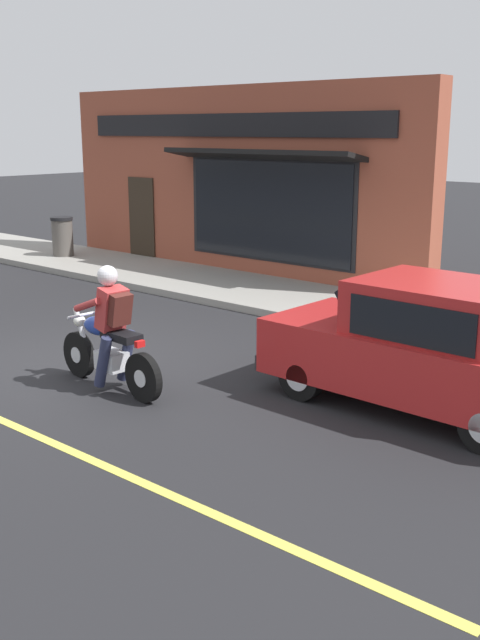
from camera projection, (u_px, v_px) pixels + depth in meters
name	position (u px, v px, depth m)	size (l,w,h in m)	color
ground_plane	(69.00, 365.00, 10.67)	(80.00, 80.00, 0.00)	black
sidewalk_curb	(182.00, 279.00, 16.43)	(2.60, 22.00, 0.14)	gray
storefront_building	(233.00, 182.00, 16.96)	(1.25, 10.18, 4.20)	brown
motorcycle_with_rider	(110.00, 338.00, 9.52)	(0.59, 2.02, 1.62)	black
car_hatchback	(425.00, 347.00, 8.81)	(1.72, 3.81, 1.57)	black
traffic_cone	(346.00, 298.00, 12.88)	(0.36, 0.36, 0.60)	black
trash_bin	(62.00, 236.00, 18.93)	(0.56, 0.56, 0.98)	#514C47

